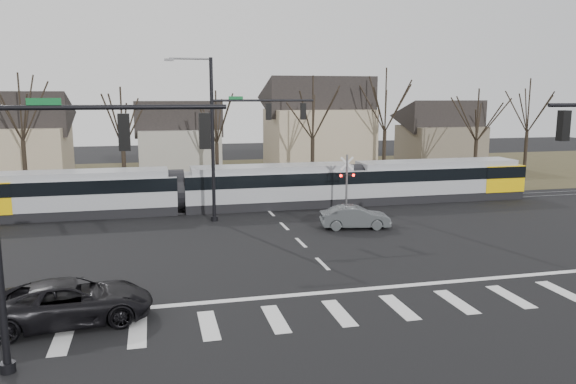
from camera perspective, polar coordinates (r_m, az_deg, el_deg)
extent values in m
plane|color=black|center=(25.19, 4.87, -8.59)|extent=(140.00, 140.00, 0.00)
cube|color=#38331E|center=(55.75, -5.57, 1.60)|extent=(140.00, 28.00, 0.01)
cube|color=silver|center=(20.51, -21.93, -13.69)|extent=(0.60, 2.60, 0.01)
cube|color=silver|center=(20.28, -15.02, -13.56)|extent=(0.60, 2.60, 0.01)
cube|color=silver|center=(20.33, -8.07, -13.25)|extent=(0.60, 2.60, 0.01)
cube|color=silver|center=(20.66, -1.26, -12.76)|extent=(0.60, 2.60, 0.01)
cube|color=silver|center=(21.27, 5.21, -12.12)|extent=(0.60, 2.60, 0.01)
cube|color=silver|center=(22.11, 11.23, -11.40)|extent=(0.60, 2.60, 0.01)
cube|color=silver|center=(23.18, 16.72, -10.63)|extent=(0.60, 2.60, 0.01)
cube|color=silver|center=(24.43, 21.66, -9.85)|extent=(0.60, 2.60, 0.01)
cube|color=silver|center=(25.85, 26.07, -9.08)|extent=(0.60, 2.60, 0.01)
cube|color=silver|center=(23.58, 6.27, -9.90)|extent=(28.00, 0.35, 0.01)
cube|color=silver|center=(27.00, 3.52, -7.28)|extent=(0.18, 2.00, 0.01)
cube|color=silver|center=(30.69, 1.32, -5.16)|extent=(0.18, 2.00, 0.01)
cube|color=silver|center=(34.46, -0.39, -3.48)|extent=(0.18, 2.00, 0.01)
cube|color=silver|center=(38.27, -1.76, -2.14)|extent=(0.18, 2.00, 0.01)
cube|color=silver|center=(42.11, -2.88, -1.04)|extent=(0.18, 2.00, 0.01)
cube|color=silver|center=(45.99, -3.81, -0.13)|extent=(0.18, 2.00, 0.01)
cube|color=silver|center=(49.88, -4.59, 0.65)|extent=(0.18, 2.00, 0.01)
cube|color=silver|center=(53.79, -5.27, 1.31)|extent=(0.18, 2.00, 0.01)
cube|color=#59595E|center=(39.32, -2.09, -1.78)|extent=(90.00, 0.12, 0.06)
cube|color=#59595E|center=(40.66, -2.48, -1.40)|extent=(90.00, 0.12, 0.06)
cube|color=gray|center=(39.53, -21.02, -0.20)|extent=(13.40, 2.89, 3.01)
cube|color=black|center=(39.43, -21.07, 0.67)|extent=(13.42, 2.93, 0.88)
cube|color=gray|center=(40.02, -1.64, 0.57)|extent=(12.37, 2.89, 3.01)
cube|color=black|center=(39.93, -1.65, 1.43)|extent=(12.39, 2.93, 0.88)
cube|color=gray|center=(44.47, 14.83, 1.18)|extent=(13.40, 2.89, 3.01)
cube|color=black|center=(44.39, 14.86, 1.96)|extent=(13.42, 2.93, 0.88)
cube|color=#E9B707|center=(47.06, 20.25, 1.47)|extent=(3.30, 2.95, 2.01)
imported|color=#44484A|center=(34.03, 6.82, -2.55)|extent=(2.76, 4.62, 1.37)
imported|color=black|center=(21.49, -21.18, -10.34)|extent=(3.81, 6.15, 1.55)
cylinder|color=black|center=(18.89, -26.58, -15.63)|extent=(0.44, 0.44, 0.30)
cylinder|color=black|center=(16.68, -17.55, 8.20)|extent=(6.50, 0.14, 0.14)
cube|color=#0C5926|center=(16.89, -23.57, 8.37)|extent=(0.90, 0.03, 0.22)
cube|color=black|center=(16.70, -16.31, 5.86)|extent=(0.32, 0.32, 1.05)
sphere|color=#FF0C07|center=(16.68, -16.37, 6.99)|extent=(0.22, 0.22, 0.22)
cube|color=black|center=(16.75, -8.47, 6.16)|extent=(0.32, 0.32, 1.05)
sphere|color=#FF0C07|center=(16.73, -8.50, 7.28)|extent=(0.22, 0.22, 0.22)
cube|color=black|center=(21.65, 26.20, 6.07)|extent=(0.32, 0.32, 1.05)
sphere|color=#FF0C07|center=(21.63, 26.26, 6.94)|extent=(0.22, 0.22, 0.22)
cylinder|color=black|center=(35.45, -7.67, 5.15)|extent=(0.22, 0.22, 10.20)
cylinder|color=black|center=(36.18, -7.49, -2.69)|extent=(0.44, 0.44, 0.30)
cylinder|color=black|center=(35.82, -2.52, 9.28)|extent=(6.50, 0.14, 0.14)
cube|color=#0C5926|center=(35.52, -5.33, 9.48)|extent=(0.90, 0.03, 0.22)
cube|color=black|center=(35.90, -1.99, 8.16)|extent=(0.32, 0.32, 1.05)
sphere|color=#FF0C07|center=(35.89, -2.00, 8.69)|extent=(0.22, 0.22, 0.22)
cube|color=black|center=(36.42, 1.55, 8.19)|extent=(0.32, 0.32, 1.05)
sphere|color=#FF0C07|center=(36.41, 1.55, 8.71)|extent=(0.22, 0.22, 0.22)
cube|color=#59595B|center=(35.23, -12.01, 13.00)|extent=(0.55, 0.22, 0.14)
cylinder|color=#59595B|center=(38.10, 5.98, 0.81)|extent=(0.14, 0.14, 4.00)
cylinder|color=#59595B|center=(38.44, 5.93, -1.99)|extent=(0.36, 0.36, 0.20)
cube|color=silver|center=(37.91, 6.01, 2.90)|extent=(0.95, 0.04, 0.95)
cube|color=silver|center=(37.91, 6.01, 2.90)|extent=(0.95, 0.04, 0.95)
cube|color=black|center=(38.01, 5.99, 1.70)|extent=(1.00, 0.10, 0.12)
sphere|color=#FF0C07|center=(37.79, 5.39, 1.66)|extent=(0.18, 0.18, 0.18)
sphere|color=#FF0C07|center=(38.09, 6.67, 1.70)|extent=(0.18, 0.18, 0.18)
cube|color=gray|center=(58.23, -25.82, 3.49)|extent=(9.00, 8.00, 5.00)
cube|color=gray|center=(58.98, -10.98, 4.12)|extent=(8.00, 7.00, 4.50)
cube|color=gray|center=(58.27, 3.07, 5.20)|extent=(10.00, 8.00, 6.50)
cube|color=brown|center=(66.01, 15.17, 4.54)|extent=(8.00, 7.00, 4.50)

